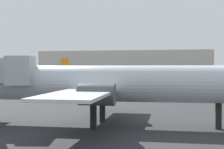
% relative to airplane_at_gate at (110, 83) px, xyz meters
% --- Properties ---
extents(airplane_at_gate, '(38.44, 24.90, 12.74)m').
position_rel_airplane_at_gate_xyz_m(airplane_at_gate, '(0.00, 0.00, 0.00)').
color(airplane_at_gate, silver).
rests_on(airplane_at_gate, ground_plane).
extents(airplane_distant, '(24.75, 20.31, 8.18)m').
position_rel_airplane_at_gate_xyz_m(airplane_distant, '(-17.00, 57.36, -1.34)').
color(airplane_distant, white).
rests_on(airplane_distant, ground_plane).
extents(terminal_building, '(63.94, 25.03, 11.75)m').
position_rel_airplane_at_gate_xyz_m(terminal_building, '(-14.66, 99.27, 1.75)').
color(terminal_building, beige).
rests_on(terminal_building, ground_plane).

